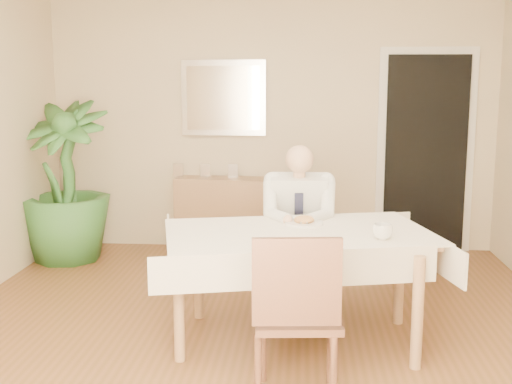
# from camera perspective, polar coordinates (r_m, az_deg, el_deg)

# --- Properties ---
(room) EXTENTS (5.00, 5.02, 2.60)m
(room) POSITION_cam_1_polar(r_m,az_deg,el_deg) (4.08, -0.37, 4.01)
(room) COLOR brown
(room) RESTS_ON ground
(window) EXTENTS (1.34, 0.04, 1.44)m
(window) POSITION_cam_1_polar(r_m,az_deg,el_deg) (1.63, -7.37, 0.58)
(window) COLOR white
(window) RESTS_ON room
(doorway) EXTENTS (0.96, 0.07, 2.10)m
(doorway) POSITION_cam_1_polar(r_m,az_deg,el_deg) (6.67, 14.83, 3.32)
(doorway) COLOR white
(doorway) RESTS_ON ground
(mirror) EXTENTS (0.86, 0.04, 0.76)m
(mirror) POSITION_cam_1_polar(r_m,az_deg,el_deg) (6.57, -2.92, 8.36)
(mirror) COLOR silver
(mirror) RESTS_ON room
(dining_table) EXTENTS (1.94, 1.40, 0.75)m
(dining_table) POSITION_cam_1_polar(r_m,az_deg,el_deg) (4.20, 3.74, -4.59)
(dining_table) COLOR #947049
(dining_table) RESTS_ON ground
(chair_far) EXTENTS (0.41, 0.42, 0.83)m
(chair_far) POSITION_cam_1_polar(r_m,az_deg,el_deg) (5.10, 3.81, -4.37)
(chair_far) COLOR #3E2214
(chair_far) RESTS_ON ground
(chair_near) EXTENTS (0.49, 0.49, 0.95)m
(chair_near) POSITION_cam_1_polar(r_m,az_deg,el_deg) (3.40, 3.63, -10.40)
(chair_near) COLOR #3E2214
(chair_near) RESTS_ON ground
(seated_man) EXTENTS (0.48, 0.72, 1.24)m
(seated_man) POSITION_cam_1_polar(r_m,az_deg,el_deg) (4.78, 3.81, -2.56)
(seated_man) COLOR silver
(seated_man) RESTS_ON ground
(plate) EXTENTS (0.26, 0.26, 0.02)m
(plate) POSITION_cam_1_polar(r_m,az_deg,el_deg) (4.38, 4.28, -2.76)
(plate) COLOR white
(plate) RESTS_ON dining_table
(food) EXTENTS (0.14, 0.14, 0.06)m
(food) POSITION_cam_1_polar(r_m,az_deg,el_deg) (4.38, 4.29, -2.48)
(food) COLOR olive
(food) RESTS_ON dining_table
(knife) EXTENTS (0.01, 0.13, 0.01)m
(knife) POSITION_cam_1_polar(r_m,az_deg,el_deg) (4.32, 4.82, -2.72)
(knife) COLOR silver
(knife) RESTS_ON dining_table
(fork) EXTENTS (0.01, 0.13, 0.01)m
(fork) POSITION_cam_1_polar(r_m,az_deg,el_deg) (4.32, 3.76, -2.71)
(fork) COLOR silver
(fork) RESTS_ON dining_table
(coffee_mug) EXTENTS (0.15, 0.15, 0.10)m
(coffee_mug) POSITION_cam_1_polar(r_m,az_deg,el_deg) (4.03, 11.18, -3.47)
(coffee_mug) COLOR white
(coffee_mug) RESTS_ON dining_table
(sideboard) EXTENTS (0.96, 0.39, 0.75)m
(sideboard) POSITION_cam_1_polar(r_m,az_deg,el_deg) (6.56, -3.00, -1.98)
(sideboard) COLOR #947049
(sideboard) RESTS_ON ground
(photo_frame_left) EXTENTS (0.10, 0.02, 0.14)m
(photo_frame_left) POSITION_cam_1_polar(r_m,az_deg,el_deg) (6.59, -6.91, 1.94)
(photo_frame_left) COLOR silver
(photo_frame_left) RESTS_ON sideboard
(photo_frame_center) EXTENTS (0.10, 0.02, 0.14)m
(photo_frame_center) POSITION_cam_1_polar(r_m,az_deg,el_deg) (6.54, -4.55, 1.93)
(photo_frame_center) COLOR silver
(photo_frame_center) RESTS_ON sideboard
(photo_frame_right) EXTENTS (0.10, 0.02, 0.14)m
(photo_frame_right) POSITION_cam_1_polar(r_m,az_deg,el_deg) (6.49, -2.06, 1.89)
(photo_frame_right) COLOR silver
(photo_frame_right) RESTS_ON sideboard
(potted_palm) EXTENTS (0.99, 0.99, 1.54)m
(potted_palm) POSITION_cam_1_polar(r_m,az_deg,el_deg) (6.39, -16.66, 0.90)
(potted_palm) COLOR #2B5A24
(potted_palm) RESTS_ON ground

